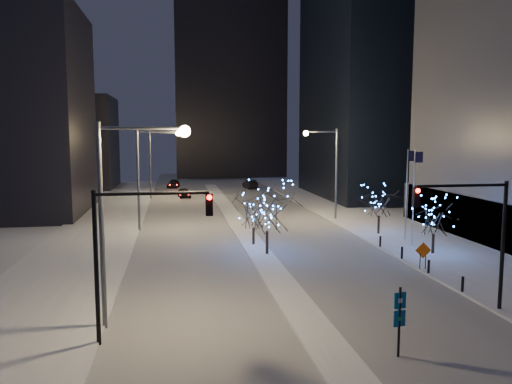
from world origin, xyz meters
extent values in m
plane|color=white|center=(0.00, 0.00, 0.00)|extent=(160.00, 160.00, 0.00)
cube|color=#9FA4AD|center=(0.00, 35.00, 0.01)|extent=(20.00, 130.00, 0.02)
cube|color=white|center=(0.00, 30.00, 0.07)|extent=(2.00, 80.00, 0.15)
cube|color=white|center=(15.00, 20.00, 0.07)|extent=(10.00, 90.00, 0.15)
cube|color=white|center=(-14.00, 20.00, 0.07)|extent=(8.00, 90.00, 0.15)
cube|color=black|center=(-26.00, 70.00, 8.00)|extent=(18.00, 16.00, 16.00)
cube|color=black|center=(6.00, 92.00, 21.00)|extent=(24.00, 14.00, 42.00)
cylinder|color=#595E66|center=(-10.00, 2.00, 5.00)|extent=(0.24, 0.24, 10.00)
cylinder|color=#595E66|center=(-8.00, 2.00, 9.70)|extent=(4.00, 0.16, 0.16)
sphere|color=#ECB876|center=(-6.00, 2.00, 9.55)|extent=(0.56, 0.56, 0.56)
cylinder|color=#595E66|center=(-10.00, 27.00, 5.00)|extent=(0.24, 0.24, 10.00)
cylinder|color=#595E66|center=(-8.00, 27.00, 9.70)|extent=(4.00, 0.16, 0.16)
sphere|color=#ECB876|center=(-6.00, 27.00, 9.55)|extent=(0.56, 0.56, 0.56)
cylinder|color=#595E66|center=(-10.00, 52.00, 5.00)|extent=(0.24, 0.24, 10.00)
cylinder|color=#595E66|center=(-8.00, 52.00, 9.70)|extent=(4.00, 0.16, 0.16)
sphere|color=#ECB876|center=(-6.00, 52.00, 9.55)|extent=(0.56, 0.56, 0.56)
cylinder|color=#595E66|center=(11.00, 30.00, 5.00)|extent=(0.24, 0.24, 10.00)
cylinder|color=#595E66|center=(9.25, 30.00, 9.70)|extent=(3.50, 0.16, 0.16)
sphere|color=#ECB876|center=(7.50, 30.00, 9.55)|extent=(0.56, 0.56, 0.56)
cylinder|color=black|center=(-10.00, 0.00, 3.50)|extent=(0.20, 0.20, 7.00)
cylinder|color=black|center=(-7.50, 0.00, 6.80)|extent=(5.00, 0.14, 0.14)
cube|color=black|center=(-5.00, 0.00, 6.25)|extent=(0.32, 0.28, 1.00)
sphere|color=#FF0C05|center=(-5.00, -0.18, 6.60)|extent=(0.22, 0.22, 0.22)
cylinder|color=black|center=(10.50, 1.00, 3.50)|extent=(0.20, 0.20, 7.00)
cylinder|color=black|center=(8.00, 1.00, 6.80)|extent=(5.00, 0.14, 0.14)
cube|color=black|center=(5.50, 1.00, 6.25)|extent=(0.32, 0.28, 1.00)
sphere|color=#FF0C05|center=(5.50, 0.82, 6.60)|extent=(0.22, 0.22, 0.22)
cylinder|color=silver|center=(13.00, 16.00, 4.15)|extent=(0.10, 0.10, 8.00)
cube|color=black|center=(13.35, 16.00, 7.55)|extent=(0.70, 0.03, 0.90)
cylinder|color=silver|center=(13.60, 18.50, 4.15)|extent=(0.10, 0.10, 8.00)
cube|color=black|center=(13.95, 18.50, 7.55)|extent=(0.70, 0.03, 0.90)
cylinder|color=black|center=(10.20, 4.00, 0.60)|extent=(0.16, 0.16, 0.90)
cylinder|color=black|center=(10.20, 8.00, 0.60)|extent=(0.16, 0.16, 0.90)
cylinder|color=black|center=(10.20, 12.00, 0.60)|extent=(0.16, 0.16, 0.90)
cylinder|color=black|center=(10.20, 16.00, 0.60)|extent=(0.16, 0.16, 0.90)
imported|color=black|center=(-5.14, 52.65, 0.70)|extent=(2.10, 4.29, 1.41)
imported|color=black|center=(6.52, 63.45, 0.76)|extent=(2.22, 4.78, 1.52)
imported|color=black|center=(-6.74, 67.30, 0.65)|extent=(2.52, 4.74, 1.31)
cylinder|color=black|center=(0.50, 15.15, 1.05)|extent=(0.22, 0.22, 1.79)
cylinder|color=black|center=(-0.01, 18.65, 0.87)|extent=(0.22, 0.22, 1.44)
cylinder|color=black|center=(13.38, 13.25, 0.91)|extent=(0.22, 0.22, 1.52)
cylinder|color=black|center=(12.34, 21.37, 0.99)|extent=(0.22, 0.22, 1.69)
cylinder|color=black|center=(2.72, -3.34, 1.53)|extent=(0.10, 0.10, 3.06)
cube|color=#0C558C|center=(2.72, -3.34, 2.49)|extent=(0.55, 0.15, 0.70)
cube|color=#0C558C|center=(2.72, -3.34, 1.70)|extent=(0.55, 0.15, 0.70)
cylinder|color=black|center=(10.10, 9.01, 0.71)|extent=(0.06, 0.06, 1.12)
cylinder|color=black|center=(10.50, 9.01, 0.71)|extent=(0.06, 0.06, 1.12)
cube|color=#FE660D|center=(10.30, 9.01, 1.47)|extent=(1.15, 0.12, 1.15)
camera|label=1|loc=(-6.52, -22.31, 9.39)|focal=35.00mm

